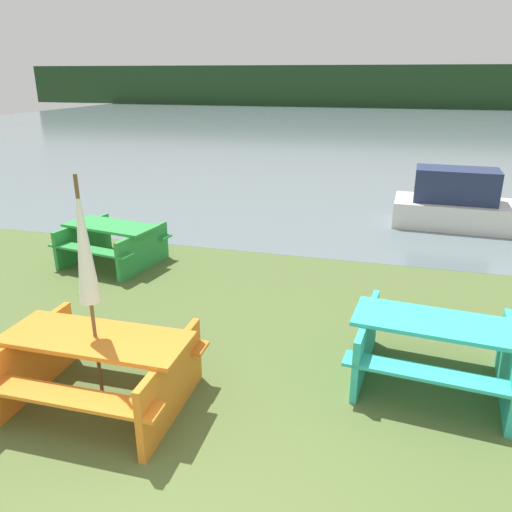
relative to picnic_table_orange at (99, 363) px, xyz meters
name	(u,v)px	position (x,y,z in m)	size (l,w,h in m)	color
water	(376,127)	(1.39, 29.85, -0.48)	(60.00, 50.00, 0.00)	slate
far_treeline	(387,86)	(1.39, 49.85, 1.53)	(80.00, 1.60, 4.00)	#1E3D1E
picnic_table_orange	(99,363)	(0.00, 0.00, 0.00)	(1.87, 1.39, 0.78)	orange
picnic_table_teal	(435,346)	(3.27, 1.27, -0.02)	(1.86, 1.54, 0.75)	#33B7A8
picnic_table_green	(112,240)	(-1.99, 3.63, -0.04)	(1.81, 1.62, 0.72)	green
umbrella_white	(84,244)	(0.00, 0.00, 1.26)	(0.20, 0.20, 2.37)	brown
boat	(478,207)	(4.53, 7.71, -0.02)	(3.94, 1.47, 1.27)	silver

